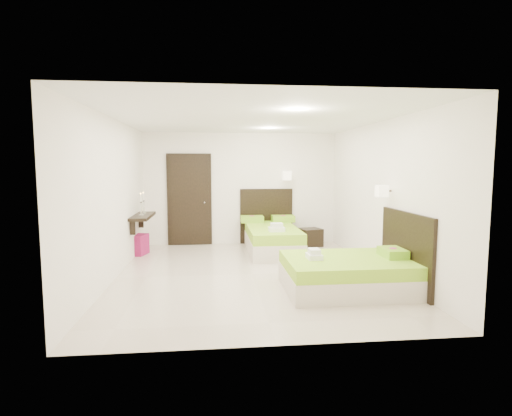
{
  "coord_description": "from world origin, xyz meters",
  "views": [
    {
      "loc": [
        -0.62,
        -6.61,
        1.83
      ],
      "look_at": [
        0.1,
        0.3,
        1.1
      ],
      "focal_mm": 28.0,
      "sensor_mm": 36.0,
      "label": 1
    }
  ],
  "objects": [
    {
      "name": "nightstand",
      "position": [
        1.56,
        2.23,
        0.2
      ],
      "size": [
        0.55,
        0.52,
        0.41
      ],
      "primitive_type": "cube",
      "rotation": [
        0.0,
        0.0,
        0.28
      ],
      "color": "black",
      "rests_on": "ground"
    },
    {
      "name": "door",
      "position": [
        -1.2,
        2.7,
        1.05
      ],
      "size": [
        1.02,
        0.15,
        2.14
      ],
      "color": "black",
      "rests_on": "ground"
    },
    {
      "name": "bed_single",
      "position": [
        0.6,
        1.81,
        0.32
      ],
      "size": [
        1.25,
        2.08,
        1.71
      ],
      "color": "beige",
      "rests_on": "ground"
    },
    {
      "name": "bed_double",
      "position": [
        1.4,
        -1.0,
        0.27
      ],
      "size": [
        1.85,
        1.57,
        1.52
      ],
      "color": "beige",
      "rests_on": "ground"
    },
    {
      "name": "floor",
      "position": [
        0.0,
        0.0,
        0.0
      ],
      "size": [
        5.5,
        5.5,
        0.0
      ],
      "primitive_type": "plane",
      "color": "beige",
      "rests_on": "ground"
    },
    {
      "name": "ottoman",
      "position": [
        -2.26,
        1.77,
        0.21
      ],
      "size": [
        0.52,
        0.52,
        0.42
      ],
      "primitive_type": "cube",
      "rotation": [
        0.0,
        0.0,
        -0.27
      ],
      "color": "#8A124A",
      "rests_on": "ground"
    },
    {
      "name": "console_shelf",
      "position": [
        -2.08,
        1.6,
        0.82
      ],
      "size": [
        0.35,
        1.2,
        0.78
      ],
      "color": "black",
      "rests_on": "ground"
    }
  ]
}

